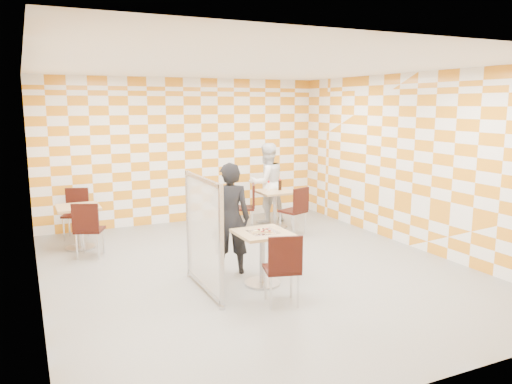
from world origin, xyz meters
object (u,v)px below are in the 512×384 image
at_px(chair_empty_near, 88,226).
at_px(soda_bottle, 280,185).
at_px(chair_main_front, 283,264).
at_px(sport_bottle, 269,186).
at_px(empty_table, 79,220).
at_px(partition, 203,234).
at_px(main_table, 262,249).
at_px(chair_empty_far, 76,209).
at_px(chair_second_front, 297,207).
at_px(man_dark, 230,218).
at_px(chair_second_side, 248,203).
at_px(second_table, 275,203).
at_px(man_white, 267,183).

bearing_deg(chair_empty_near, soda_bottle, 8.83).
distance_m(chair_main_front, sport_bottle, 4.07).
distance_m(empty_table, partition, 3.11).
relative_size(main_table, empty_table, 1.00).
height_order(chair_main_front, sport_bottle, sport_bottle).
bearing_deg(chair_main_front, chair_empty_far, 113.46).
relative_size(chair_second_front, soda_bottle, 4.02).
distance_m(chair_second_front, sport_bottle, 0.88).
height_order(man_dark, sport_bottle, man_dark).
bearing_deg(chair_empty_near, chair_empty_far, 91.32).
relative_size(chair_main_front, chair_second_side, 1.00).
relative_size(second_table, sport_bottle, 3.75).
distance_m(main_table, man_dark, 0.75).
bearing_deg(chair_main_front, main_table, 82.22).
relative_size(chair_main_front, chair_empty_near, 1.00).
relative_size(chair_main_front, soda_bottle, 4.02).
distance_m(chair_empty_near, chair_empty_far, 1.44).
bearing_deg(main_table, man_dark, 108.68).
relative_size(chair_empty_near, soda_bottle, 4.02).
bearing_deg(sport_bottle, soda_bottle, -13.74).
bearing_deg(man_white, partition, 46.95).
relative_size(main_table, chair_main_front, 0.81).
relative_size(second_table, man_dark, 0.46).
bearing_deg(chair_second_side, chair_second_front, -46.76).
bearing_deg(chair_second_front, man_white, 91.29).
bearing_deg(empty_table, sport_bottle, -0.14).
distance_m(main_table, chair_second_front, 2.72).
xyz_separation_m(chair_second_front, soda_bottle, (0.04, 0.75, 0.31)).
relative_size(main_table, chair_empty_far, 0.81).
height_order(empty_table, chair_second_side, chair_second_side).
relative_size(chair_empty_far, man_white, 0.55).
distance_m(partition, man_white, 4.11).
bearing_deg(main_table, chair_empty_far, 119.21).
bearing_deg(chair_empty_near, partition, -60.94).
distance_m(second_table, chair_second_front, 0.73).
xyz_separation_m(second_table, chair_main_front, (-1.76, -3.63, 0.04)).
xyz_separation_m(main_table, man_dark, (-0.22, 0.65, 0.31)).
xyz_separation_m(partition, man_white, (2.53, 3.24, 0.05)).
bearing_deg(partition, chair_second_side, 55.62).
xyz_separation_m(second_table, partition, (-2.47, -2.74, 0.28)).
relative_size(main_table, second_table, 1.00).
xyz_separation_m(second_table, chair_second_side, (-0.59, 0.00, 0.04)).
xyz_separation_m(second_table, empty_table, (-3.75, 0.09, 0.00)).
relative_size(empty_table, soda_bottle, 3.26).
relative_size(chair_second_side, soda_bottle, 4.02).
distance_m(empty_table, chair_second_front, 3.92).
xyz_separation_m(empty_table, soda_bottle, (3.87, -0.06, 0.34)).
bearing_deg(chair_empty_far, empty_table, -92.60).
bearing_deg(empty_table, chair_second_front, -11.95).
bearing_deg(empty_table, chair_empty_far, 87.40).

